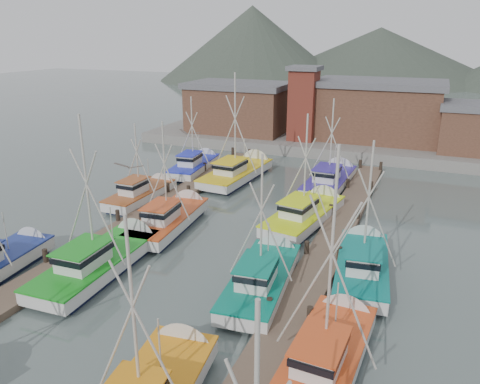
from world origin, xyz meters
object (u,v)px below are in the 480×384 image
at_px(boat_4, 103,259).
at_px(boat_8, 172,218).
at_px(boat_12, 239,172).
at_px(lookout_tower, 303,103).

bearing_deg(boat_4, boat_8, 84.51).
bearing_deg(boat_12, boat_8, -85.69).
height_order(boat_4, boat_8, boat_4).
bearing_deg(boat_4, boat_12, 86.76).
bearing_deg(boat_12, boat_4, -86.96).
bearing_deg(lookout_tower, boat_12, -99.52).
relative_size(lookout_tower, boat_4, 0.83).
xyz_separation_m(lookout_tower, boat_12, (-2.34, -13.94, -4.86)).
height_order(boat_8, boat_12, boat_12).
bearing_deg(boat_8, boat_4, -98.00).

